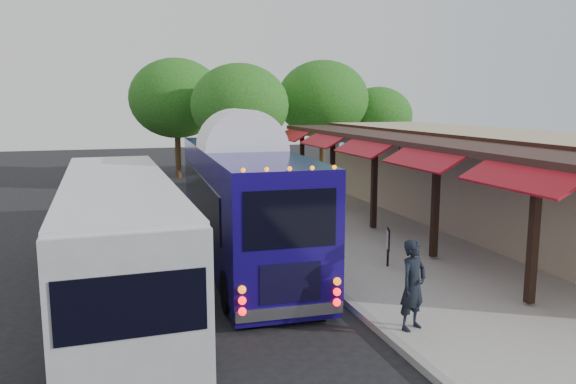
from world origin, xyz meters
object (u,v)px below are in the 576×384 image
object	(u,v)px
ped_b	(309,209)
ped_d	(272,172)
city_bus	(119,234)
sign_board	(388,241)
ped_c	(323,203)
coach_bus	(241,196)
ped_a	(413,285)

from	to	relation	value
ped_b	ped_d	xyz separation A→B (m)	(1.49, 10.10, -0.02)
ped_b	ped_d	world-z (taller)	ped_b
city_bus	sign_board	bearing A→B (deg)	0.15
ped_b	ped_c	world-z (taller)	ped_b
coach_bus	ped_b	bearing A→B (deg)	33.65
city_bus	ped_a	xyz separation A→B (m)	(5.60, -3.90, -0.56)
ped_c	ped_d	world-z (taller)	ped_d
sign_board	coach_bus	bearing A→B (deg)	167.02
ped_d	sign_board	bearing A→B (deg)	110.25
city_bus	ped_d	world-z (taller)	city_bus
ped_a	ped_b	distance (m)	8.27
city_bus	sign_board	world-z (taller)	city_bus
ped_b	sign_board	xyz separation A→B (m)	(0.86, -4.15, -0.21)
city_bus	ped_b	distance (m)	7.67
city_bus	sign_board	xyz separation A→B (m)	(7.16, 0.18, -0.76)
coach_bus	ped_c	size ratio (longest dim) A/B	6.25
ped_b	ped_a	bearing A→B (deg)	108.99
coach_bus	sign_board	world-z (taller)	coach_bus
coach_bus	ped_d	distance (m)	12.55
ped_c	ped_d	size ratio (longest dim) A/B	0.99
coach_bus	ped_a	xyz separation A→B (m)	(2.05, -6.56, -0.85)
ped_a	ped_b	world-z (taller)	ped_b
coach_bus	ped_a	size ratio (longest dim) A/B	6.13
ped_a	city_bus	bearing A→B (deg)	121.66
sign_board	city_bus	bearing A→B (deg)	-157.07
ped_c	ped_d	distance (m)	9.14
coach_bus	ped_d	size ratio (longest dim) A/B	6.18
ped_b	ped_c	xyz separation A→B (m)	(0.88, 0.98, -0.03)
ped_a	ped_d	xyz separation A→B (m)	(2.19, 18.34, -0.01)
city_bus	ped_a	bearing A→B (deg)	-36.17
ped_c	sign_board	xyz separation A→B (m)	(-0.01, -5.13, -0.18)
coach_bus	city_bus	distance (m)	4.45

